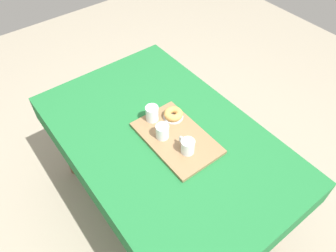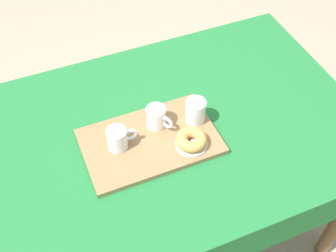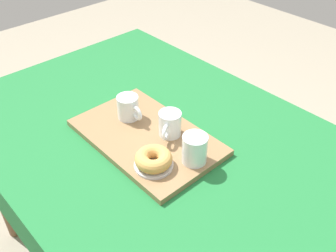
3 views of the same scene
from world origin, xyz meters
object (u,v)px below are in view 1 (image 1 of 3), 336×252
serving_tray (176,138)px  donut_plate_left (173,117)px  tea_mug_right (187,146)px  tea_mug_left (163,131)px  sugar_donut_left (173,114)px  dining_table (165,146)px  water_glass_near (152,114)px

serving_tray → donut_plate_left: size_ratio=4.14×
tea_mug_right → donut_plate_left: (0.24, -0.09, -0.03)m
tea_mug_left → sugar_donut_left: bearing=-60.1°
dining_table → sugar_donut_left: bearing=-59.1°
dining_table → water_glass_near: 0.20m
tea_mug_right → dining_table: bearing=7.5°
serving_tray → water_glass_near: bearing=8.1°
water_glass_near → dining_table: bearing=174.8°
dining_table → tea_mug_left: tea_mug_left is taller
tea_mug_left → tea_mug_right: (-0.16, -0.04, 0.00)m
water_glass_near → donut_plate_left: size_ratio=0.78×
water_glass_near → sugar_donut_left: water_glass_near is taller
sugar_donut_left → serving_tray: bearing=148.7°
tea_mug_left → donut_plate_left: size_ratio=0.89×
tea_mug_right → sugar_donut_left: bearing=-21.4°
tea_mug_left → donut_plate_left: bearing=-60.1°
sugar_donut_left → tea_mug_left: bearing=119.9°
dining_table → tea_mug_right: 0.22m
tea_mug_left → water_glass_near: water_glass_near is taller
tea_mug_left → sugar_donut_left: size_ratio=0.94×
water_glass_near → sugar_donut_left: (-0.06, -0.10, -0.01)m
dining_table → serving_tray: bearing=-145.8°
dining_table → tea_mug_right: (-0.17, -0.02, 0.15)m
dining_table → water_glass_near: water_glass_near is taller
dining_table → donut_plate_left: donut_plate_left is taller
dining_table → tea_mug_right: tea_mug_right is taller
tea_mug_right → sugar_donut_left: 0.25m
dining_table → donut_plate_left: 0.17m
water_glass_near → donut_plate_left: bearing=-121.4°
tea_mug_left → water_glass_near: (0.14, -0.03, 0.00)m
serving_tray → sugar_donut_left: size_ratio=4.37×
dining_table → serving_tray: (-0.06, -0.04, 0.10)m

